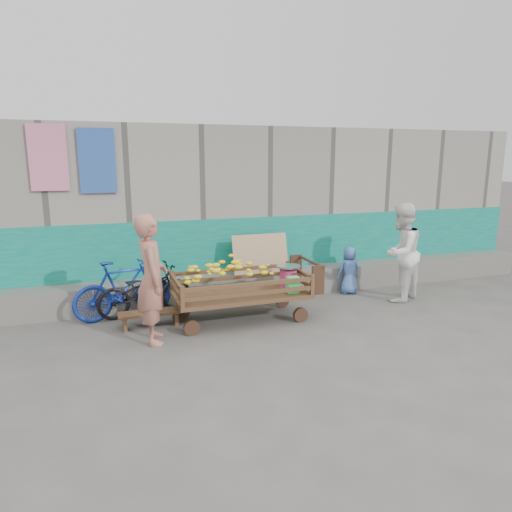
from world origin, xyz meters
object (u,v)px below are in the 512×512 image
object	(u,v)px
bicycle_blue	(123,289)
banana_cart	(238,280)
child	(349,270)
bench	(150,315)
vendor_man	(152,279)
bicycle_dark	(145,290)
woman	(401,253)

from	to	relation	value
bicycle_blue	banana_cart	bearing A→B (deg)	-125.91
child	bicycle_blue	bearing A→B (deg)	3.66
banana_cart	bench	xyz separation A→B (m)	(-1.31, 0.17, -0.46)
child	vendor_man	bearing A→B (deg)	20.50
banana_cart	bicycle_dark	size ratio (longest dim) A/B	1.45
vendor_man	banana_cart	bearing A→B (deg)	-70.73
vendor_man	bicycle_dark	distance (m)	1.25
bicycle_blue	child	bearing A→B (deg)	-102.62
woman	child	xyz separation A→B (m)	(-0.62, 0.64, -0.41)
bicycle_dark	child	bearing A→B (deg)	-102.40
banana_cart	vendor_man	size ratio (longest dim) A/B	1.26
banana_cart	bicycle_dark	distance (m)	1.53
bicycle_blue	bicycle_dark	bearing A→B (deg)	-94.18
woman	child	size ratio (longest dim) A/B	1.95
banana_cart	child	world-z (taller)	banana_cart
bicycle_dark	bicycle_blue	bearing A→B (deg)	86.80
vendor_man	woman	distance (m)	4.30
bench	bicycle_blue	world-z (taller)	bicycle_blue
bench	vendor_man	world-z (taller)	vendor_man
woman	bicycle_blue	distance (m)	4.65
bicycle_dark	vendor_man	bearing A→B (deg)	167.98
woman	bicycle_blue	world-z (taller)	woman
banana_cart	woman	size ratio (longest dim) A/B	1.29
bicycle_dark	bicycle_blue	world-z (taller)	bicycle_blue
woman	bicycle_dark	size ratio (longest dim) A/B	1.12
banana_cart	vendor_man	world-z (taller)	vendor_man
vendor_man	woman	size ratio (longest dim) A/B	1.02
banana_cart	vendor_man	xyz separation A→B (m)	(-1.32, -0.41, 0.24)
vendor_man	bicycle_blue	size ratio (longest dim) A/B	1.13
woman	bicycle_blue	bearing A→B (deg)	-35.23
banana_cart	bicycle_blue	world-z (taller)	banana_cart
bench	child	xyz separation A→B (m)	(3.64, 0.55, 0.27)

